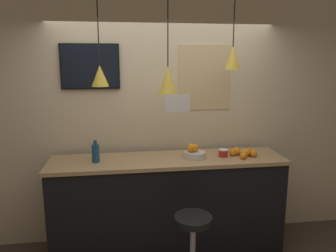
# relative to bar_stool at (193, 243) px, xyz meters

# --- Properties ---
(back_wall) EXTENTS (8.00, 0.06, 2.90)m
(back_wall) POSITION_rel_bar_stool_xyz_m (-0.14, 1.05, 0.99)
(back_wall) COLOR beige
(back_wall) RESTS_ON ground_plane
(service_counter) EXTENTS (2.49, 0.61, 1.08)m
(service_counter) POSITION_rel_bar_stool_xyz_m (-0.14, 0.64, 0.08)
(service_counter) COLOR black
(service_counter) RESTS_ON ground_plane
(bar_stool) EXTENTS (0.42, 0.42, 0.72)m
(bar_stool) POSITION_rel_bar_stool_xyz_m (0.00, 0.00, 0.00)
(bar_stool) COLOR #B7B7BC
(bar_stool) RESTS_ON ground_plane
(fruit_bowl) EXTENTS (0.23, 0.23, 0.15)m
(fruit_bowl) POSITION_rel_bar_stool_xyz_m (0.14, 0.62, 0.68)
(fruit_bowl) COLOR beige
(fruit_bowl) RESTS_ON service_counter
(orange_pile) EXTENTS (0.29, 0.30, 0.08)m
(orange_pile) POSITION_rel_bar_stool_xyz_m (0.68, 0.61, 0.65)
(orange_pile) COLOR orange
(orange_pile) RESTS_ON service_counter
(juice_bottle) EXTENTS (0.08, 0.08, 0.23)m
(juice_bottle) POSITION_rel_bar_stool_xyz_m (-0.88, 0.62, 0.71)
(juice_bottle) COLOR navy
(juice_bottle) RESTS_ON service_counter
(spread_jar) EXTENTS (0.10, 0.10, 0.08)m
(spread_jar) POSITION_rel_bar_stool_xyz_m (0.46, 0.62, 0.66)
(spread_jar) COLOR red
(spread_jar) RESTS_ON service_counter
(pendant_lamp_left) EXTENTS (0.17, 0.17, 0.96)m
(pendant_lamp_left) POSITION_rel_bar_stool_xyz_m (-0.81, 0.65, 1.49)
(pendant_lamp_left) COLOR black
(pendant_lamp_middle) EXTENTS (0.19, 0.19, 1.04)m
(pendant_lamp_middle) POSITION_rel_bar_stool_xyz_m (-0.14, 0.65, 1.44)
(pendant_lamp_middle) COLOR black
(pendant_lamp_right) EXTENTS (0.15, 0.15, 0.80)m
(pendant_lamp_right) POSITION_rel_bar_stool_xyz_m (0.54, 0.65, 1.66)
(pendant_lamp_right) COLOR black
(mounted_tv) EXTENTS (0.63, 0.04, 0.49)m
(mounted_tv) POSITION_rel_bar_stool_xyz_m (-0.93, 1.00, 1.57)
(mounted_tv) COLOR black
(hanging_menu_board) EXTENTS (0.24, 0.01, 0.17)m
(hanging_menu_board) POSITION_rel_bar_stool_xyz_m (-0.07, 0.42, 1.23)
(hanging_menu_board) COLOR white
(wall_poster) EXTENTS (0.60, 0.01, 0.74)m
(wall_poster) POSITION_rel_bar_stool_xyz_m (0.34, 1.02, 1.44)
(wall_poster) COLOR #DBBC84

